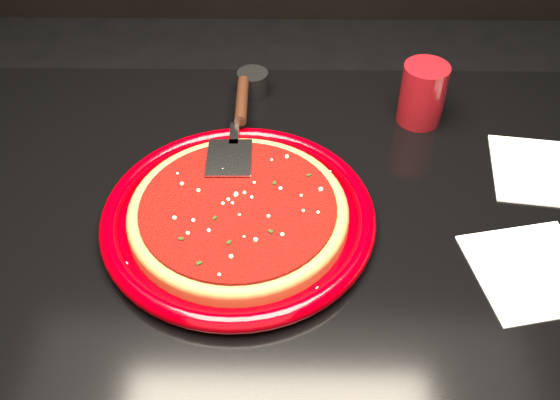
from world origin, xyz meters
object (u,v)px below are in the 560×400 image
(plate, at_px, (239,217))
(pizza_server, at_px, (237,125))
(ramekin, at_px, (253,83))
(cup, at_px, (422,94))
(table, at_px, (275,354))

(plate, relative_size, pizza_server, 1.37)
(plate, relative_size, ramekin, 7.04)
(plate, bearing_deg, cup, 40.60)
(table, bearing_deg, pizza_server, 111.20)
(plate, bearing_deg, ramekin, 88.92)
(ramekin, bearing_deg, cup, -14.64)
(pizza_server, bearing_deg, ramekin, 83.20)
(pizza_server, relative_size, ramekin, 5.14)
(table, relative_size, pizza_server, 4.11)
(cup, distance_m, ramekin, 0.31)
(plate, xyz_separation_m, pizza_server, (-0.01, 0.17, 0.03))
(table, distance_m, plate, 0.39)
(pizza_server, bearing_deg, plate, -86.99)
(table, relative_size, cup, 11.15)
(ramekin, bearing_deg, plate, -91.08)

